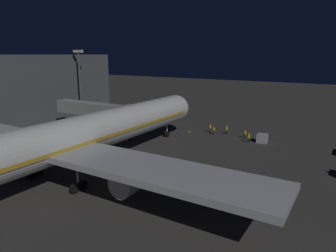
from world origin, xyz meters
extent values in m
plane|color=#383533|center=(0.00, 0.00, 0.00)|extent=(320.00, 320.00, 0.00)
cylinder|color=silver|center=(0.00, 7.06, 5.41)|extent=(5.39, 58.29, 5.39)
sphere|color=silver|center=(0.00, -22.08, 5.41)|extent=(5.28, 5.28, 5.28)
cube|color=gold|center=(0.00, 7.06, 5.00)|extent=(5.44, 55.96, 0.50)
cube|color=black|center=(0.00, -20.47, 6.35)|extent=(2.96, 1.40, 0.90)
cube|color=#B7BABF|center=(0.00, 7.67, 4.46)|extent=(56.54, 7.31, 0.70)
cylinder|color=#B7BABF|center=(-11.12, 6.67, 2.45)|extent=(3.02, 5.28, 3.02)
cylinder|color=black|center=(-11.12, 4.03, 2.45)|extent=(2.57, 0.15, 2.57)
cylinder|color=#B7BABF|center=(11.12, 6.67, 2.45)|extent=(3.02, 5.28, 3.02)
cylinder|color=black|center=(11.12, 4.03, 2.45)|extent=(2.57, 0.15, 2.57)
cylinder|color=#B7BABF|center=(0.00, -18.58, 2.26)|extent=(0.28, 0.28, 2.11)
cylinder|color=black|center=(0.00, -18.58, 0.60)|extent=(0.45, 1.20, 1.20)
cylinder|color=#B7BABF|center=(-4.20, 8.67, 2.26)|extent=(0.28, 0.28, 2.11)
cylinder|color=black|center=(-4.20, 8.02, 0.60)|extent=(0.45, 1.20, 1.20)
cylinder|color=black|center=(-4.20, 9.32, 0.60)|extent=(0.45, 1.20, 1.20)
cylinder|color=#B7BABF|center=(4.20, 8.67, 2.26)|extent=(0.28, 0.28, 2.11)
cylinder|color=black|center=(4.20, 8.02, 0.60)|extent=(0.45, 1.20, 1.20)
cylinder|color=black|center=(4.20, 9.32, 0.60)|extent=(0.45, 1.20, 1.20)
cube|color=#9E9E99|center=(13.55, -12.14, 5.41)|extent=(18.90, 2.60, 2.50)
cube|color=#9E9E99|center=(4.10, -12.14, 5.41)|extent=(3.20, 3.40, 3.00)
cube|color=black|center=(2.70, -12.14, 5.41)|extent=(0.70, 3.20, 2.70)
cylinder|color=#B7BABF|center=(5.10, -12.14, 2.08)|extent=(0.56, 0.56, 4.16)
cylinder|color=black|center=(4.50, -12.14, 0.30)|extent=(0.25, 0.60, 0.60)
cylinder|color=black|center=(5.70, -12.14, 0.30)|extent=(0.25, 0.60, 0.60)
cylinder|color=#59595E|center=(25.50, -20.03, 8.35)|extent=(0.40, 0.40, 16.70)
cube|color=#F9EFC6|center=(24.60, -20.03, 16.95)|extent=(1.10, 0.50, 0.60)
cube|color=#F9EFC6|center=(26.40, -20.03, 16.95)|extent=(1.10, 0.50, 0.60)
cube|color=#B7BABF|center=(-17.45, -24.42, 0.84)|extent=(1.77, 1.69, 1.69)
cylinder|color=black|center=(-5.97, -26.50, 0.46)|extent=(0.28, 0.28, 0.92)
cylinder|color=yellow|center=(-5.97, -26.50, 1.24)|extent=(0.40, 0.40, 0.64)
sphere|color=tan|center=(-5.97, -26.50, 1.68)|extent=(0.24, 0.24, 0.24)
sphere|color=orange|center=(-5.97, -26.50, 1.73)|extent=(0.23, 0.23, 0.23)
cylinder|color=black|center=(-9.44, -26.98, 0.43)|extent=(0.28, 0.28, 0.85)
cylinder|color=yellow|center=(-9.44, -26.98, 1.18)|extent=(0.40, 0.40, 0.66)
sphere|color=tan|center=(-9.44, -26.98, 1.63)|extent=(0.24, 0.24, 0.24)
sphere|color=white|center=(-9.44, -26.98, 1.68)|extent=(0.23, 0.23, 0.23)
cylinder|color=black|center=(-15.32, -22.93, 0.46)|extent=(0.28, 0.28, 0.91)
cylinder|color=yellow|center=(-15.32, -22.93, 1.25)|extent=(0.40, 0.40, 0.67)
sphere|color=tan|center=(-15.32, -22.93, 1.70)|extent=(0.24, 0.24, 0.24)
sphere|color=yellow|center=(-15.32, -22.93, 1.75)|extent=(0.23, 0.23, 0.23)
cylinder|color=black|center=(-13.79, -25.64, 0.42)|extent=(0.28, 0.28, 0.83)
cylinder|color=yellow|center=(-13.79, -25.64, 1.15)|extent=(0.40, 0.40, 0.63)
sphere|color=tan|center=(-13.79, -25.64, 1.58)|extent=(0.24, 0.24, 0.24)
sphere|color=orange|center=(-13.79, -25.64, 1.63)|extent=(0.23, 0.23, 0.23)
cylinder|color=black|center=(-7.28, -25.31, 0.43)|extent=(0.28, 0.28, 0.85)
cylinder|color=yellow|center=(-7.28, -25.31, 1.14)|extent=(0.40, 0.40, 0.56)
sphere|color=tan|center=(-7.28, -25.31, 1.54)|extent=(0.24, 0.24, 0.24)
sphere|color=orange|center=(-7.28, -25.31, 1.59)|extent=(0.23, 0.23, 0.23)
cone|color=orange|center=(-2.20, -24.08, 0.28)|extent=(0.36, 0.36, 0.55)
cone|color=orange|center=(2.20, -24.08, 0.28)|extent=(0.36, 0.36, 0.55)
camera|label=1|loc=(-31.67, 32.68, 16.23)|focal=33.08mm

